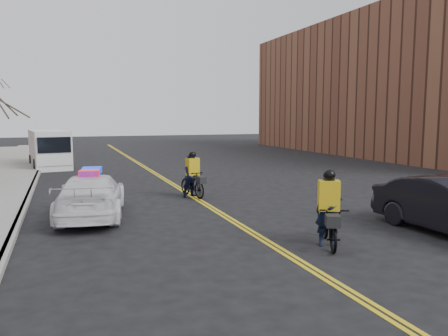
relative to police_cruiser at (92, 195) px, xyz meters
name	(u,v)px	position (x,y,z in m)	size (l,w,h in m)	color
ground	(236,223)	(3.92, -2.24, -0.68)	(120.00, 120.00, 0.00)	black
center_line_left	(170,184)	(3.84, 5.76, -0.68)	(0.10, 60.00, 0.01)	gold
center_line_right	(174,184)	(4.00, 5.76, -0.68)	(0.10, 60.00, 0.01)	gold
curb	(32,190)	(-2.08, 5.76, -0.61)	(0.20, 60.00, 0.15)	gray
building_across	(400,88)	(25.92, 15.76, 4.82)	(12.00, 30.00, 11.00)	brown
police_cruiser	(92,195)	(0.00, 0.00, 0.00)	(2.60, 4.90, 1.51)	white
cargo_van	(50,149)	(-1.56, 14.83, 0.42)	(2.65, 5.61, 2.27)	white
cyclist_near	(328,219)	(5.16, -5.15, -0.03)	(1.41, 2.02, 1.88)	black
cyclist_far	(193,179)	(3.90, 2.18, 0.02)	(0.92, 1.84, 1.79)	black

